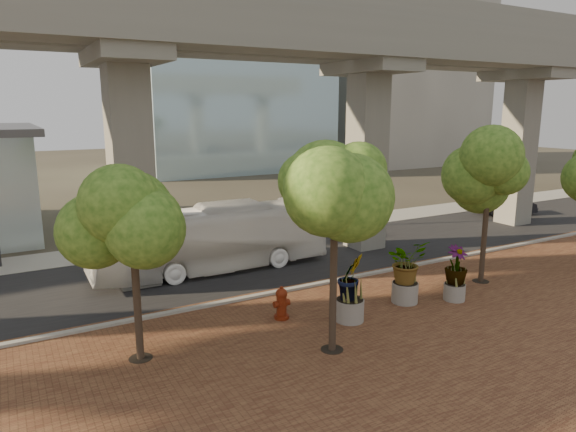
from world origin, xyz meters
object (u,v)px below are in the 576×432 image
transit_bus (212,239)px  parked_car (506,205)px  fire_hydrant (282,303)px  planter_front (406,265)px

transit_bus → parked_car: transit_bus is taller
fire_hydrant → planter_front: size_ratio=0.48×
parked_car → planter_front: size_ratio=1.70×
fire_hydrant → planter_front: (4.85, -0.93, 0.92)m
parked_car → transit_bus: bearing=112.8°
transit_bus → fire_hydrant: 6.50m
planter_front → parked_car: bearing=27.8°
planter_front → fire_hydrant: bearing=169.1°
parked_car → fire_hydrant: 23.85m
parked_car → planter_front: bearing=135.9°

